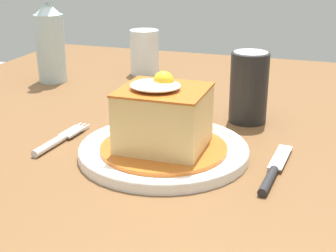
{
  "coord_description": "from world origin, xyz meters",
  "views": [
    {
      "loc": [
        0.26,
        -0.81,
        1.04
      ],
      "look_at": [
        0.04,
        -0.15,
        0.78
      ],
      "focal_mm": 53.24,
      "sensor_mm": 36.0,
      "label": 1
    }
  ],
  "objects": [
    {
      "name": "fork",
      "position": [
        -0.13,
        -0.18,
        0.75
      ],
      "size": [
        0.03,
        0.14,
        0.01
      ],
      "color": "silver",
      "rests_on": "dining_table"
    },
    {
      "name": "dining_table",
      "position": [
        0.0,
        0.0,
        0.64
      ],
      "size": [
        1.1,
        1.1,
        0.74
      ],
      "color": "brown",
      "rests_on": "ground_plane"
    },
    {
      "name": "sandwich_meal",
      "position": [
        0.04,
        -0.17,
        0.8
      ],
      "size": [
        0.19,
        0.19,
        0.12
      ],
      "color": "#B75B1E",
      "rests_on": "main_plate"
    },
    {
      "name": "beer_bottle_clear",
      "position": [
        -0.33,
        0.15,
        0.84
      ],
      "size": [
        0.06,
        0.06,
        0.27
      ],
      "color": "#ADC6CC",
      "rests_on": "dining_table"
    },
    {
      "name": "soda_can",
      "position": [
        0.13,
        0.02,
        0.81
      ],
      "size": [
        0.07,
        0.07,
        0.12
      ],
      "color": "black",
      "rests_on": "dining_table"
    },
    {
      "name": "knife",
      "position": [
        0.21,
        -0.19,
        0.75
      ],
      "size": [
        0.03,
        0.17,
        0.01
      ],
      "color": "#262628",
      "rests_on": "dining_table"
    },
    {
      "name": "drinking_glass",
      "position": [
        -0.16,
        0.28,
        0.79
      ],
      "size": [
        0.07,
        0.07,
        0.1
      ],
      "color": "silver",
      "rests_on": "dining_table"
    },
    {
      "name": "main_plate",
      "position": [
        0.04,
        -0.17,
        0.75
      ],
      "size": [
        0.25,
        0.25,
        0.02
      ],
      "color": "white",
      "rests_on": "dining_table"
    }
  ]
}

